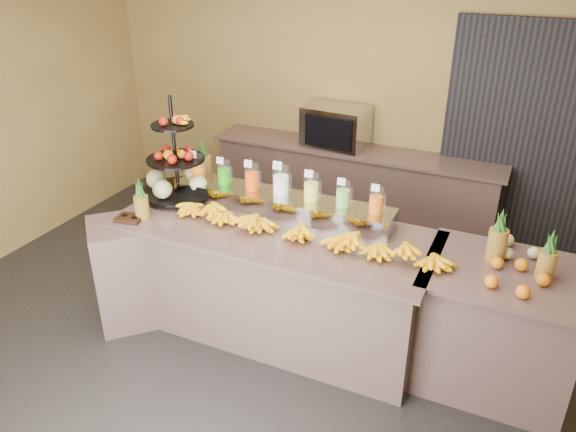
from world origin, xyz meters
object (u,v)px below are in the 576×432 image
Objects in this scene: pitcher_tray at (281,203)px; oven_warmer at (336,126)px; fruit_stand at (181,173)px; banana_heap at (300,228)px; right_fruit_pile at (515,265)px; condiment_caddy at (130,218)px.

pitcher_tray is 2.88× the size of oven_warmer.
pitcher_tray is 2.12× the size of fruit_stand.
fruit_stand reaches higher than banana_heap.
pitcher_tray is at bearing 133.49° from banana_heap.
fruit_stand reaches higher than right_fruit_pile.
condiment_caddy is 2.47m from oven_warmer.
fruit_stand is 4.32× the size of condiment_caddy.
banana_heap is at bearing 12.98° from condiment_caddy.
fruit_stand is 1.91m from oven_warmer.
right_fruit_pile reaches higher than pitcher_tray.
banana_heap reaches higher than pitcher_tray.
fruit_stand reaches higher than condiment_caddy.
banana_heap is 2.49× the size of fruit_stand.
oven_warmer is at bearing 95.31° from pitcher_tray.
banana_heap is at bearing -72.98° from oven_warmer.
condiment_caddy is at bearing -124.03° from fruit_stand.
pitcher_tray is 0.45m from banana_heap.
oven_warmer reaches higher than condiment_caddy.
fruit_stand is at bearing -173.70° from pitcher_tray.
oven_warmer is (0.86, 2.30, 0.20)m from condiment_caddy.
banana_heap is 10.74× the size of condiment_caddy.
condiment_caddy is (-1.33, -0.31, -0.06)m from banana_heap.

